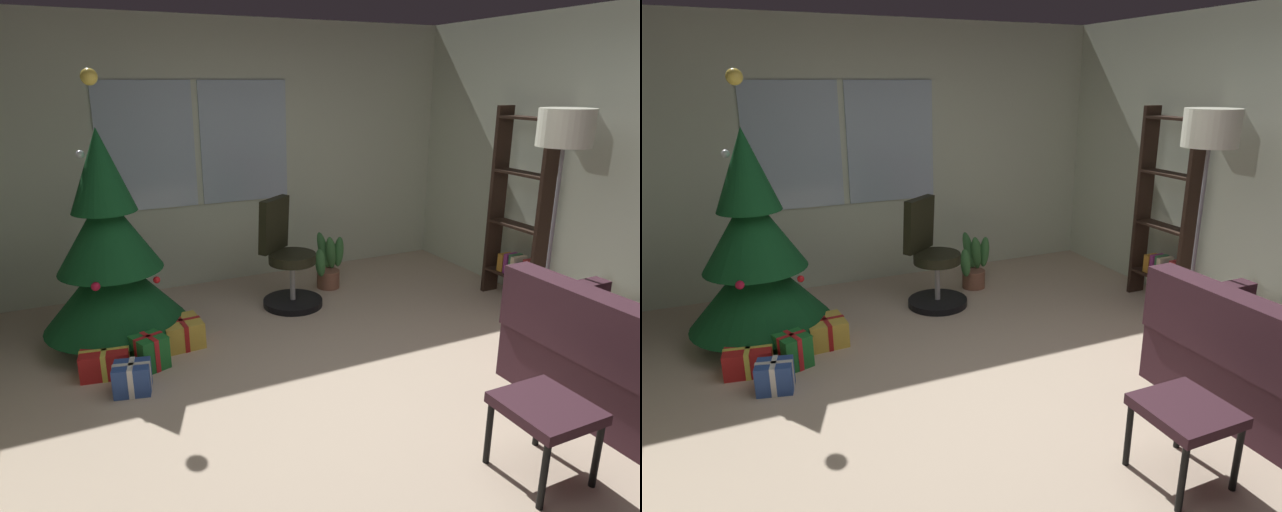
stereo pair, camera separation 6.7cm
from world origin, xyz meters
TOP-DOWN VIEW (x-y plane):
  - ground_plane at (0.00, 0.00)m, footprint 4.82×5.79m
  - wall_back_with_windows at (-0.02, 2.94)m, footprint 4.82×0.12m
  - footstool at (0.50, -0.84)m, footprint 0.43×0.45m
  - holiday_tree at (-1.35, 1.82)m, footprint 1.10×1.10m
  - gift_box_red at (-1.50, 1.30)m, footprint 0.37×0.30m
  - gift_box_green at (-1.19, 1.27)m, footprint 0.28×0.29m
  - gift_box_gold at (-0.90, 1.54)m, footprint 0.32×0.34m
  - gift_box_blue at (-1.36, 0.97)m, footprint 0.28×0.25m
  - office_chair at (0.19, 1.97)m, footprint 0.59×0.59m
  - bookshelf at (2.19, 1.14)m, footprint 0.18×0.64m
  - floor_lamp at (1.82, 0.42)m, footprint 0.41×0.41m
  - potted_plant at (0.76, 2.25)m, footprint 0.48×0.42m

SIDE VIEW (x-z plane):
  - ground_plane at x=0.00m, z-range -0.10..0.00m
  - gift_box_red at x=-1.50m, z-range 0.00..0.20m
  - gift_box_blue at x=-1.36m, z-range 0.00..0.21m
  - gift_box_gold at x=-0.90m, z-range 0.00..0.22m
  - gift_box_green at x=-1.19m, z-range 0.00..0.25m
  - potted_plant at x=0.76m, z-range -0.04..0.53m
  - footstool at x=0.50m, z-range 0.16..0.60m
  - office_chair at x=0.19m, z-range -0.11..0.91m
  - holiday_tree at x=-1.35m, z-range -0.34..1.78m
  - bookshelf at x=2.19m, z-range -0.10..1.72m
  - wall_back_with_windows at x=-0.02m, z-range 0.01..2.63m
  - floor_lamp at x=1.82m, z-range 0.68..2.52m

